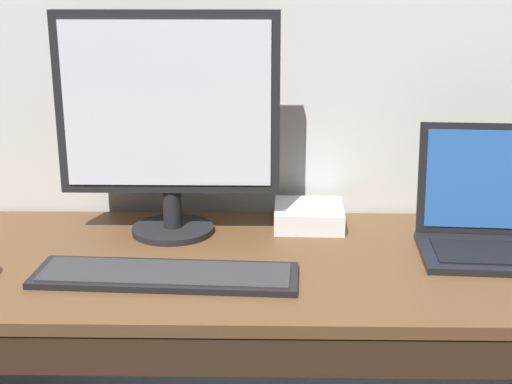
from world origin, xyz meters
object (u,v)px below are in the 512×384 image
at_px(external_drive_box, 309,216).
at_px(external_monitor, 168,118).
at_px(laptop_black, 500,223).
at_px(wired_keyboard, 166,275).

bearing_deg(external_drive_box, external_monitor, -167.99).
relative_size(laptop_black, external_monitor, 0.71).
bearing_deg(wired_keyboard, external_monitor, 94.58).
distance_m(external_monitor, wired_keyboard, 0.35).
xyz_separation_m(laptop_black, external_drive_box, (-0.39, 0.15, -0.03)).
bearing_deg(external_drive_box, wired_keyboard, -132.92).
distance_m(laptop_black, external_drive_box, 0.42).
xyz_separation_m(external_monitor, external_drive_box, (0.31, 0.07, -0.24)).
xyz_separation_m(external_monitor, wired_keyboard, (0.02, -0.24, -0.25)).
xyz_separation_m(laptop_black, external_monitor, (-0.69, 0.08, 0.20)).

